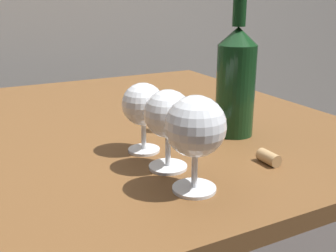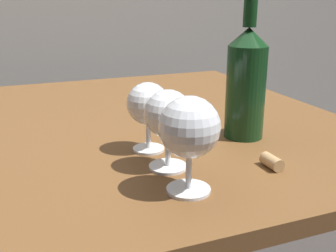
# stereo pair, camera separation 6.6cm
# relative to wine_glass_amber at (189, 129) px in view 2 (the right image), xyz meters

# --- Properties ---
(dining_table) EXTENTS (1.10, 1.00, 0.73)m
(dining_table) POSITION_rel_wine_glass_amber_xyz_m (-0.05, 0.37, -0.19)
(dining_table) COLOR brown
(dining_table) RESTS_ON ground_plane
(wine_glass_amber) EXTENTS (0.09, 0.09, 0.14)m
(wine_glass_amber) POSITION_rel_wine_glass_amber_xyz_m (0.00, 0.00, 0.00)
(wine_glass_amber) COLOR white
(wine_glass_amber) RESTS_ON dining_table
(wine_glass_chardonnay) EXTENTS (0.08, 0.08, 0.13)m
(wine_glass_chardonnay) POSITION_rel_wine_glass_amber_xyz_m (0.00, 0.09, -0.00)
(wine_glass_chardonnay) COLOR white
(wine_glass_chardonnay) RESTS_ON dining_table
(wine_glass_rose) EXTENTS (0.08, 0.08, 0.13)m
(wine_glass_rose) POSITION_rel_wine_glass_amber_xyz_m (-0.00, 0.18, -0.01)
(wine_glass_rose) COLOR white
(wine_glass_rose) RESTS_ON dining_table
(wine_bottle) EXTENTS (0.08, 0.08, 0.31)m
(wine_bottle) POSITION_rel_wine_glass_amber_xyz_m (0.20, 0.18, 0.02)
(wine_bottle) COLOR #143819
(wine_bottle) RESTS_ON dining_table
(cork) EXTENTS (0.02, 0.04, 0.02)m
(cork) POSITION_rel_wine_glass_amber_xyz_m (0.16, 0.03, -0.09)
(cork) COLOR tan
(cork) RESTS_ON dining_table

